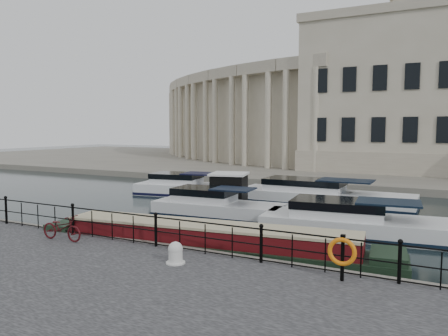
{
  "coord_description": "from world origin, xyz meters",
  "views": [
    {
      "loc": [
        9.06,
        -14.52,
        4.72
      ],
      "look_at": [
        0.5,
        2.0,
        3.0
      ],
      "focal_mm": 35.0,
      "sensor_mm": 36.0,
      "label": 1
    }
  ],
  "objects_px": {
    "narrowboat": "(206,246)",
    "harbour_hut": "(229,193)",
    "bicycle": "(62,228)",
    "life_ring_post": "(342,253)",
    "mooring_bollard": "(176,253)"
  },
  "relations": [
    {
      "from": "bicycle",
      "to": "harbour_hut",
      "type": "bearing_deg",
      "value": -8.92
    },
    {
      "from": "mooring_bollard",
      "to": "narrowboat",
      "type": "height_order",
      "value": "mooring_bollard"
    },
    {
      "from": "narrowboat",
      "to": "harbour_hut",
      "type": "bearing_deg",
      "value": 104.79
    },
    {
      "from": "life_ring_post",
      "to": "harbour_hut",
      "type": "distance_m",
      "value": 13.94
    },
    {
      "from": "bicycle",
      "to": "narrowboat",
      "type": "xyz_separation_m",
      "value": [
        4.78,
        2.42,
        -0.66
      ]
    },
    {
      "from": "narrowboat",
      "to": "life_ring_post",
      "type": "bearing_deg",
      "value": -27.41
    },
    {
      "from": "mooring_bollard",
      "to": "narrowboat",
      "type": "bearing_deg",
      "value": 100.01
    },
    {
      "from": "bicycle",
      "to": "harbour_hut",
      "type": "height_order",
      "value": "harbour_hut"
    },
    {
      "from": "bicycle",
      "to": "life_ring_post",
      "type": "relative_size",
      "value": 1.42
    },
    {
      "from": "narrowboat",
      "to": "bicycle",
      "type": "bearing_deg",
      "value": -160.0
    },
    {
      "from": "harbour_hut",
      "to": "mooring_bollard",
      "type": "bearing_deg",
      "value": -84.68
    },
    {
      "from": "narrowboat",
      "to": "harbour_hut",
      "type": "height_order",
      "value": "harbour_hut"
    },
    {
      "from": "life_ring_post",
      "to": "bicycle",
      "type": "bearing_deg",
      "value": -177.83
    },
    {
      "from": "bicycle",
      "to": "life_ring_post",
      "type": "height_order",
      "value": "life_ring_post"
    },
    {
      "from": "narrowboat",
      "to": "harbour_hut",
      "type": "distance_m",
      "value": 9.41
    }
  ]
}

